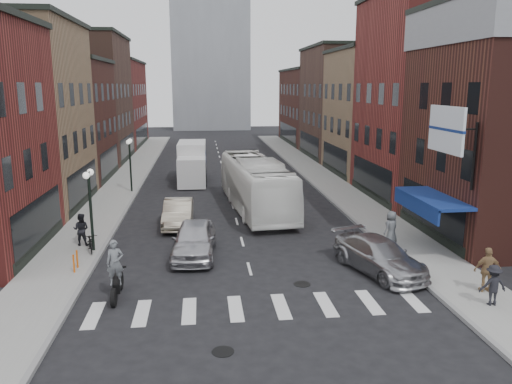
{
  "coord_description": "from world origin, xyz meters",
  "views": [
    {
      "loc": [
        -2.01,
        -20.06,
        8.07
      ],
      "look_at": [
        0.93,
        6.8,
        2.27
      ],
      "focal_mm": 35.0,
      "sensor_mm": 36.0,
      "label": 1
    }
  ],
  "objects_px": {
    "bike_rack": "(76,261)",
    "ped_right_b": "(487,270)",
    "ped_right_a": "(493,285)",
    "curb_car": "(379,256)",
    "motorcycle_rider": "(116,271)",
    "sedan_left_far": "(178,213)",
    "streetlamp_near": "(90,195)",
    "parked_bicycle": "(91,242)",
    "streetlamp_far": "(130,155)",
    "billboard_sign": "(448,131)",
    "transit_bus": "(256,184)",
    "sedan_left_near": "(194,239)",
    "ped_left_solo": "(81,229)",
    "ped_right_c": "(391,228)",
    "box_truck": "(192,163)"
  },
  "relations": [
    {
      "from": "streetlamp_near",
      "to": "motorcycle_rider",
      "type": "height_order",
      "value": "streetlamp_near"
    },
    {
      "from": "ped_right_a",
      "to": "ped_right_b",
      "type": "bearing_deg",
      "value": -109.77
    },
    {
      "from": "transit_bus",
      "to": "ped_left_solo",
      "type": "height_order",
      "value": "transit_bus"
    },
    {
      "from": "motorcycle_rider",
      "to": "parked_bicycle",
      "type": "height_order",
      "value": "motorcycle_rider"
    },
    {
      "from": "billboard_sign",
      "to": "ped_right_a",
      "type": "distance_m",
      "value": 6.89
    },
    {
      "from": "parked_bicycle",
      "to": "ped_right_c",
      "type": "distance_m",
      "value": 14.97
    },
    {
      "from": "billboard_sign",
      "to": "streetlamp_near",
      "type": "bearing_deg",
      "value": 167.65
    },
    {
      "from": "bike_rack",
      "to": "ped_right_b",
      "type": "distance_m",
      "value": 17.06
    },
    {
      "from": "sedan_left_far",
      "to": "ped_right_b",
      "type": "distance_m",
      "value": 16.77
    },
    {
      "from": "box_truck",
      "to": "ped_left_solo",
      "type": "relative_size",
      "value": 4.61
    },
    {
      "from": "billboard_sign",
      "to": "transit_bus",
      "type": "distance_m",
      "value": 14.11
    },
    {
      "from": "sedan_left_near",
      "to": "bike_rack",
      "type": "bearing_deg",
      "value": -157.86
    },
    {
      "from": "curb_car",
      "to": "ped_left_solo",
      "type": "relative_size",
      "value": 3.12
    },
    {
      "from": "parked_bicycle",
      "to": "ped_right_b",
      "type": "relative_size",
      "value": 0.95
    },
    {
      "from": "streetlamp_near",
      "to": "sedan_left_far",
      "type": "height_order",
      "value": "streetlamp_near"
    },
    {
      "from": "ped_right_a",
      "to": "ped_right_b",
      "type": "height_order",
      "value": "ped_right_b"
    },
    {
      "from": "streetlamp_near",
      "to": "ped_right_c",
      "type": "distance_m",
      "value": 14.99
    },
    {
      "from": "sedan_left_near",
      "to": "ped_right_b",
      "type": "distance_m",
      "value": 12.82
    },
    {
      "from": "curb_car",
      "to": "parked_bicycle",
      "type": "relative_size",
      "value": 3.0
    },
    {
      "from": "billboard_sign",
      "to": "motorcycle_rider",
      "type": "distance_m",
      "value": 15.0
    },
    {
      "from": "streetlamp_near",
      "to": "curb_car",
      "type": "bearing_deg",
      "value": -17.08
    },
    {
      "from": "parked_bicycle",
      "to": "ped_right_b",
      "type": "distance_m",
      "value": 17.79
    },
    {
      "from": "bike_rack",
      "to": "ped_right_b",
      "type": "relative_size",
      "value": 0.45
    },
    {
      "from": "curb_car",
      "to": "streetlamp_near",
      "type": "bearing_deg",
      "value": 145.27
    },
    {
      "from": "motorcycle_rider",
      "to": "sedan_left_far",
      "type": "distance_m",
      "value": 10.22
    },
    {
      "from": "streetlamp_far",
      "to": "parked_bicycle",
      "type": "xyz_separation_m",
      "value": [
        -0.1,
        -14.07,
        -2.31
      ]
    },
    {
      "from": "transit_bus",
      "to": "ped_right_a",
      "type": "xyz_separation_m",
      "value": [
        7.02,
        -15.85,
        -0.8
      ]
    },
    {
      "from": "curb_car",
      "to": "ped_right_b",
      "type": "distance_m",
      "value": 4.38
    },
    {
      "from": "motorcycle_rider",
      "to": "ped_left_solo",
      "type": "relative_size",
      "value": 1.43
    },
    {
      "from": "ped_right_a",
      "to": "ped_right_c",
      "type": "xyz_separation_m",
      "value": [
        -1.03,
        7.35,
        0.09
      ]
    },
    {
      "from": "bike_rack",
      "to": "transit_bus",
      "type": "bearing_deg",
      "value": 49.33
    },
    {
      "from": "sedan_left_near",
      "to": "ped_left_solo",
      "type": "distance_m",
      "value": 5.96
    },
    {
      "from": "sedan_left_near",
      "to": "curb_car",
      "type": "bearing_deg",
      "value": -16.53
    },
    {
      "from": "transit_bus",
      "to": "parked_bicycle",
      "type": "relative_size",
      "value": 7.2
    },
    {
      "from": "motorcycle_rider",
      "to": "ped_right_a",
      "type": "height_order",
      "value": "motorcycle_rider"
    },
    {
      "from": "billboard_sign",
      "to": "sedan_left_near",
      "type": "distance_m",
      "value": 12.51
    },
    {
      "from": "ped_right_a",
      "to": "curb_car",
      "type": "bearing_deg",
      "value": -52.52
    },
    {
      "from": "billboard_sign",
      "to": "parked_bicycle",
      "type": "relative_size",
      "value": 2.16
    },
    {
      "from": "bike_rack",
      "to": "transit_bus",
      "type": "height_order",
      "value": "transit_bus"
    },
    {
      "from": "transit_bus",
      "to": "motorcycle_rider",
      "type": "bearing_deg",
      "value": -122.4
    },
    {
      "from": "transit_bus",
      "to": "sedan_left_far",
      "type": "relative_size",
      "value": 2.65
    },
    {
      "from": "transit_bus",
      "to": "ped_right_a",
      "type": "height_order",
      "value": "transit_bus"
    },
    {
      "from": "curb_car",
      "to": "sedan_left_far",
      "type": "bearing_deg",
      "value": 119.41
    },
    {
      "from": "curb_car",
      "to": "ped_right_c",
      "type": "xyz_separation_m",
      "value": [
        1.83,
        3.35,
        0.27
      ]
    },
    {
      "from": "sedan_left_far",
      "to": "ped_right_b",
      "type": "xyz_separation_m",
      "value": [
        12.4,
        -11.29,
        0.28
      ]
    },
    {
      "from": "box_truck",
      "to": "ped_left_solo",
      "type": "bearing_deg",
      "value": -106.15
    },
    {
      "from": "motorcycle_rider",
      "to": "ped_right_b",
      "type": "height_order",
      "value": "motorcycle_rider"
    },
    {
      "from": "curb_car",
      "to": "ped_left_solo",
      "type": "bearing_deg",
      "value": 142.89
    },
    {
      "from": "streetlamp_far",
      "to": "billboard_sign",
      "type": "bearing_deg",
      "value": -47.59
    },
    {
      "from": "bike_rack",
      "to": "sedan_left_far",
      "type": "distance_m",
      "value": 8.26
    }
  ]
}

